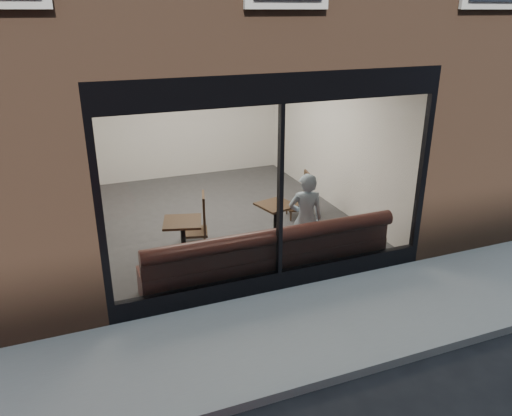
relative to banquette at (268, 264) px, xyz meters
name	(u,v)px	position (x,y,z in m)	size (l,w,h in m)	color
ground	(350,374)	(0.00, -2.45, -0.23)	(120.00, 120.00, 0.00)	black
sidewalk_near	(310,326)	(0.00, -1.45, -0.22)	(40.00, 2.00, 0.01)	gray
kerb_near	(352,372)	(0.00, -2.50, -0.17)	(40.00, 0.10, 0.12)	gray
host_building_pier_left	(11,125)	(-3.75, 5.55, 1.38)	(2.50, 12.00, 3.20)	brown
host_building_pier_right	(317,103)	(3.75, 5.55, 1.38)	(2.50, 12.00, 3.20)	brown
host_building_backfill	(157,95)	(0.00, 8.55, 1.38)	(5.00, 6.00, 3.20)	brown
cafe_floor	(220,217)	(0.00, 2.55, -0.21)	(6.00, 6.00, 0.00)	#2D2D30
cafe_ceiling	(215,55)	(0.00, 2.55, 2.97)	(6.00, 6.00, 0.00)	white
cafe_wall_back	(180,113)	(0.00, 5.54, 1.37)	(5.00, 5.00, 0.00)	silver
cafe_wall_left	(81,154)	(-2.49, 2.55, 1.37)	(6.00, 6.00, 0.00)	silver
cafe_wall_right	(332,131)	(2.49, 2.55, 1.37)	(6.00, 6.00, 0.00)	silver
storefront_kick	(279,280)	(0.00, -0.40, -0.08)	(5.00, 0.10, 0.30)	black
storefront_header	(282,88)	(0.00, -0.40, 2.77)	(5.00, 0.10, 0.40)	black
storefront_mullion	(280,193)	(0.00, -0.40, 1.32)	(0.06, 0.10, 2.50)	black
storefront_glass	(281,194)	(0.00, -0.43, 1.33)	(4.80, 4.80, 0.00)	white
banquette	(268,264)	(0.00, 0.00, 0.00)	(4.00, 0.55, 0.45)	black
person	(306,219)	(0.76, 0.26, 0.55)	(0.57, 0.37, 1.55)	#9EB8CD
cafe_table_left	(182,222)	(-1.12, 0.95, 0.52)	(0.61, 0.61, 0.04)	black
cafe_table_right	(276,205)	(0.60, 1.08, 0.52)	(0.58, 0.58, 0.04)	black
cafe_chair_left	(194,232)	(-0.78, 1.58, 0.01)	(0.47, 0.47, 0.05)	black
cafe_chair_right	(298,207)	(1.49, 2.01, 0.01)	(0.46, 0.46, 0.04)	black
wall_poster	(87,167)	(-2.45, 1.60, 1.41)	(0.02, 0.60, 0.80)	white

